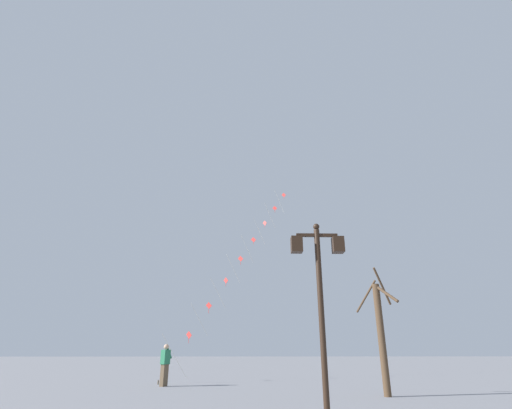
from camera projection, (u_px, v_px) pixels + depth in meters
The scene contains 5 objects.
ground_plane at pixel (224, 381), 19.51m from camera, with size 160.00×160.00×0.00m, color gray.
twin_lantern_lamp_post at pixel (319, 277), 9.36m from camera, with size 1.33×0.28×4.51m.
kite_train at pixel (240, 259), 24.45m from camera, with size 7.14×9.62×13.47m.
kite_flyer at pixel (165, 364), 16.71m from camera, with size 0.44×0.61×1.71m.
bare_tree at pixel (381, 332), 13.46m from camera, with size 1.40×1.58×4.36m.
Camera 1 is at (1.14, -1.48, 1.46)m, focal length 26.80 mm.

